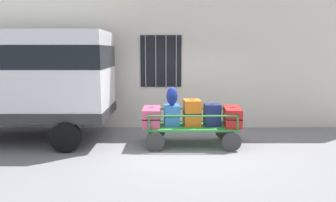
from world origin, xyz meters
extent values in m
plane|color=gray|center=(0.00, 0.00, 0.00)|extent=(40.00, 40.00, 0.00)
cube|color=silver|center=(0.00, 2.49, 2.50)|extent=(12.00, 0.30, 5.00)
cube|color=black|center=(-0.56, 2.32, 2.00)|extent=(1.20, 0.04, 1.50)
cylinder|color=gray|center=(-1.01, 2.28, 2.00)|extent=(0.03, 0.03, 1.50)
cylinder|color=gray|center=(-0.71, 2.28, 2.00)|extent=(0.03, 0.03, 1.50)
cylinder|color=gray|center=(-0.41, 2.28, 2.00)|extent=(0.03, 0.03, 1.50)
cylinder|color=gray|center=(-0.11, 2.28, 2.00)|extent=(0.03, 0.03, 1.50)
cube|color=silver|center=(-4.17, 0.92, 1.72)|extent=(4.62, 1.96, 2.13)
cube|color=black|center=(-4.17, 0.92, 2.16)|extent=(4.64, 1.98, 0.55)
cube|color=#2D2D30|center=(-4.17, 0.92, 0.77)|extent=(4.66, 2.00, 0.24)
cylinder|color=black|center=(-2.70, -0.06, 0.35)|extent=(0.70, 0.22, 0.70)
cube|color=#2D8438|center=(0.23, 0.52, 0.47)|extent=(2.13, 1.02, 0.05)
cylinder|color=#383838|center=(1.11, -0.02, 0.22)|extent=(0.45, 0.06, 0.45)
cylinder|color=#383838|center=(1.11, 1.05, 0.22)|extent=(0.45, 0.06, 0.45)
cylinder|color=#383838|center=(-0.66, -0.02, 0.22)|extent=(0.45, 0.06, 0.45)
cylinder|color=#383838|center=(-0.66, 1.05, 0.22)|extent=(0.45, 0.06, 0.45)
cylinder|color=#2D8438|center=(1.25, 0.04, 0.66)|extent=(0.04, 0.04, 0.32)
cylinder|color=#2D8438|center=(1.25, 0.99, 0.66)|extent=(0.04, 0.04, 0.32)
cylinder|color=#2D8438|center=(-0.80, 0.04, 0.66)|extent=(0.04, 0.04, 0.32)
cylinder|color=#2D8438|center=(-0.80, 0.99, 0.66)|extent=(0.04, 0.04, 0.32)
cylinder|color=#2D8438|center=(0.23, 0.04, 0.82)|extent=(2.05, 0.04, 0.04)
cylinder|color=#2D8438|center=(0.23, 0.99, 0.82)|extent=(2.05, 0.04, 0.04)
cube|color=#CC4C72|center=(-0.76, 0.52, 0.71)|extent=(0.42, 0.85, 0.43)
cube|color=black|center=(-0.76, 0.52, 0.71)|extent=(0.43, 0.86, 0.02)
cube|color=black|center=(-0.76, 0.52, 0.92)|extent=(0.15, 0.03, 0.02)
cube|color=#3372C6|center=(-0.26, 0.54, 0.75)|extent=(0.39, 0.46, 0.50)
cube|color=black|center=(-0.26, 0.54, 0.75)|extent=(0.40, 0.48, 0.02)
cube|color=black|center=(-0.26, 0.54, 0.99)|extent=(0.13, 0.04, 0.02)
cube|color=orange|center=(0.23, 0.51, 0.81)|extent=(0.43, 0.50, 0.63)
cube|color=black|center=(0.23, 0.51, 0.81)|extent=(0.44, 0.51, 0.02)
cube|color=black|center=(0.23, 0.51, 1.12)|extent=(0.14, 0.04, 0.02)
cube|color=navy|center=(0.72, 0.48, 0.76)|extent=(0.40, 0.39, 0.53)
cube|color=black|center=(0.72, 0.48, 0.76)|extent=(0.41, 0.40, 0.02)
cube|color=black|center=(0.72, 0.48, 1.02)|extent=(0.13, 0.04, 0.02)
cube|color=#B21E1E|center=(1.21, 0.49, 0.72)|extent=(0.45, 0.89, 0.44)
cube|color=black|center=(1.21, 0.49, 0.72)|extent=(0.46, 0.90, 0.02)
cube|color=black|center=(1.21, 0.49, 0.94)|extent=(0.14, 0.04, 0.02)
ellipsoid|color=navy|center=(-0.26, 0.48, 1.22)|extent=(0.27, 0.19, 0.44)
cube|color=navy|center=(-0.26, 0.38, 1.18)|extent=(0.14, 0.06, 0.15)
camera|label=1|loc=(-0.36, -7.25, 2.31)|focal=34.65mm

